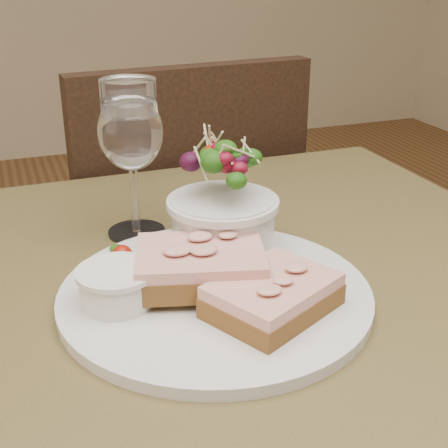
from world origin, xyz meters
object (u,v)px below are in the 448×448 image
object	(u,v)px
dinner_plate	(215,294)
sandwich_back	(201,266)
sandwich_front	(273,295)
wine_glass	(131,136)
salad_bowl	(223,200)
cafe_table	(231,373)
ramekin	(117,284)
chair_far	(169,331)

from	to	relation	value
dinner_plate	sandwich_back	bearing A→B (deg)	149.38
sandwich_back	sandwich_front	bearing A→B (deg)	-36.65
dinner_plate	sandwich_front	bearing A→B (deg)	-56.76
dinner_plate	wine_glass	xyz separation A→B (m)	(-0.04, 0.18, 0.12)
salad_bowl	sandwich_front	bearing A→B (deg)	-90.74
sandwich_back	salad_bowl	size ratio (longest dim) A/B	1.16
cafe_table	sandwich_back	size ratio (longest dim) A/B	5.45
wine_glass	dinner_plate	bearing A→B (deg)	-78.50
dinner_plate	salad_bowl	distance (m)	0.11
dinner_plate	wine_glass	size ratio (longest dim) A/B	1.78
sandwich_front	salad_bowl	world-z (taller)	salad_bowl
ramekin	salad_bowl	size ratio (longest dim) A/B	0.55
dinner_plate	sandwich_front	xyz separation A→B (m)	(0.04, -0.06, 0.02)
chair_far	sandwich_front	xyz separation A→B (m)	(-0.08, -0.69, 0.48)
ramekin	salad_bowl	distance (m)	0.16
dinner_plate	sandwich_back	world-z (taller)	sandwich_back
salad_bowl	wine_glass	world-z (taller)	wine_glass
ramekin	salad_bowl	bearing A→B (deg)	28.75
cafe_table	chair_far	bearing A→B (deg)	81.43
cafe_table	sandwich_back	bearing A→B (deg)	-178.88
sandwich_back	ramekin	bearing A→B (deg)	-165.06
sandwich_front	ramekin	size ratio (longest dim) A/B	2.00
cafe_table	dinner_plate	world-z (taller)	dinner_plate
dinner_plate	ramekin	size ratio (longest dim) A/B	4.41
salad_bowl	dinner_plate	bearing A→B (deg)	-115.20
salad_bowl	chair_far	bearing A→B (deg)	82.15
dinner_plate	chair_far	bearing A→B (deg)	79.74
chair_far	ramekin	bearing A→B (deg)	66.84
sandwich_back	ramekin	xyz separation A→B (m)	(-0.08, 0.00, -0.01)
sandwich_back	dinner_plate	bearing A→B (deg)	-15.02
chair_far	sandwich_front	distance (m)	0.84
sandwich_front	wine_glass	world-z (taller)	wine_glass
sandwich_back	wine_glass	size ratio (longest dim) A/B	0.84
dinner_plate	wine_glass	bearing A→B (deg)	101.50
cafe_table	wine_glass	world-z (taller)	wine_glass
salad_bowl	wine_glass	size ratio (longest dim) A/B	0.73
chair_far	sandwich_back	distance (m)	0.81
dinner_plate	sandwich_front	size ratio (longest dim) A/B	2.20
cafe_table	ramekin	size ratio (longest dim) A/B	11.36
wine_glass	sandwich_front	bearing A→B (deg)	-72.81
chair_far	ramekin	world-z (taller)	chair_far
sandwich_front	chair_far	bearing A→B (deg)	56.91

